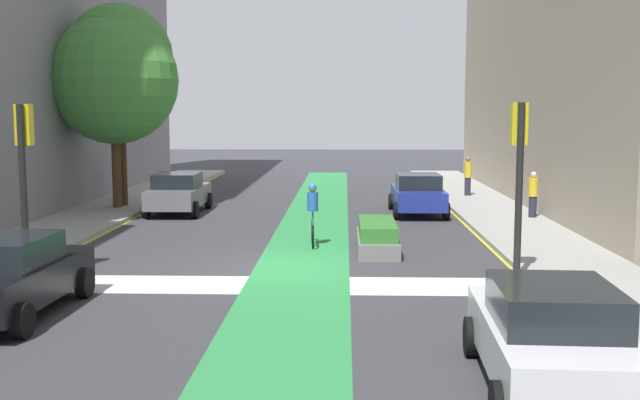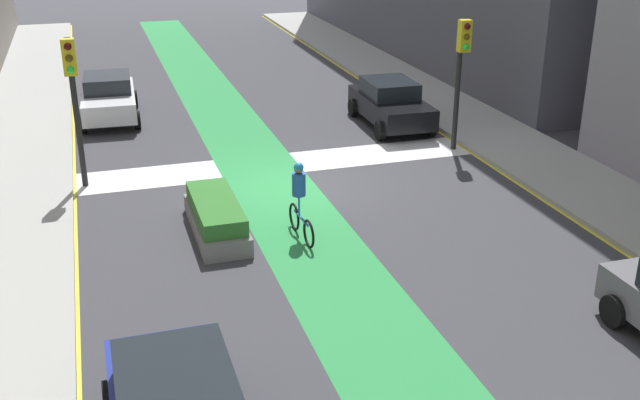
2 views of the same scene
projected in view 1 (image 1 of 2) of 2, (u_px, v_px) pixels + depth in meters
The scene contains 19 objects.
ground_plane at pixel (275, 267), 19.30m from camera, with size 120.00×120.00×0.00m, color #38383D.
bike_lane_paint at pixel (302, 267), 19.28m from camera, with size 2.40×60.00×0.01m, color #2D8C47.
crosswalk_band at pixel (266, 285), 17.31m from camera, with size 12.00×1.80×0.01m, color silver.
curb_stripe_left at pixel (41, 265), 19.49m from camera, with size 0.16×60.00×0.01m, color yellow.
sidewalk_right at pixel (573, 266), 19.05m from camera, with size 3.00×60.00×0.15m, color #9E9E99.
curb_stripe_right at pixel (513, 269), 19.10m from camera, with size 0.16×60.00×0.01m, color yellow.
traffic_signal_near_right at pixel (519, 158), 17.06m from camera, with size 0.35×0.52×4.13m.
traffic_signal_near_left at pixel (24, 157), 17.55m from camera, with size 0.35×0.52×4.10m.
car_blue_right_far at pixel (418, 194), 29.09m from camera, with size 2.03×4.21×1.57m.
car_grey_left_far at pixel (178, 193), 29.43m from camera, with size 2.03×4.21×1.57m.
car_white_right_near at pixel (551, 336), 10.65m from camera, with size 2.18×4.27×1.57m.
car_black_left_near at pixel (9, 275), 14.62m from camera, with size 2.13×4.25×1.57m.
cyclist_in_lane at pixel (313, 213), 22.28m from camera, with size 0.32×1.73×1.86m.
pedestrian_sidewalk_right_a at pixel (533, 194), 27.26m from camera, with size 0.34×0.34×1.64m.
pedestrian_sidewalk_left_a at pixel (118, 179), 33.59m from camera, with size 0.34×0.34×1.57m.
pedestrian_sidewalk_right_b at pixel (468, 175), 34.32m from camera, with size 0.34×0.34×1.77m.
street_tree_near at pixel (114, 80), 29.67m from camera, with size 5.00×5.00×7.50m.
street_tree_far at pixel (119, 58), 30.17m from camera, with size 4.23×4.23×8.02m.
median_planter at pixel (377, 237), 21.48m from camera, with size 1.12×3.22×0.85m.
Camera 1 is at (1.77, -18.92, 3.93)m, focal length 42.79 mm.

